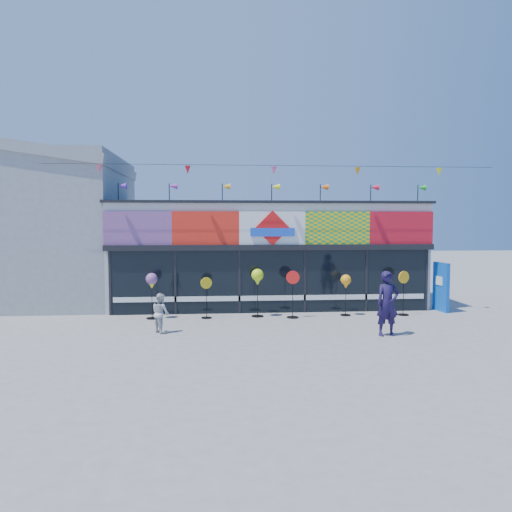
{
  "coord_description": "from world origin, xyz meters",
  "views": [
    {
      "loc": [
        -2.06,
        -14.54,
        3.35
      ],
      "look_at": [
        -0.71,
        2.0,
        2.19
      ],
      "focal_mm": 35.0,
      "sensor_mm": 36.0,
      "label": 1
    }
  ],
  "objects": [
    {
      "name": "blue_sign",
      "position": [
        6.3,
        3.24,
        0.91
      ],
      "size": [
        0.25,
        0.92,
        1.82
      ],
      "rotation": [
        0.0,
        0.0,
        0.13
      ],
      "color": "blue",
      "rests_on": "ground"
    },
    {
      "name": "ground",
      "position": [
        0.0,
        0.0,
        0.0
      ],
      "size": [
        80.0,
        80.0,
        0.0
      ],
      "primitive_type": "plane",
      "color": "slate",
      "rests_on": "ground"
    },
    {
      "name": "spinner_5",
      "position": [
        4.61,
        2.57,
        0.84
      ],
      "size": [
        0.43,
        0.4,
        1.58
      ],
      "color": "black",
      "rests_on": "ground"
    },
    {
      "name": "adult_man",
      "position": [
        2.95,
        -0.49,
        0.95
      ],
      "size": [
        0.75,
        0.54,
        1.9
      ],
      "primitive_type": "imported",
      "rotation": [
        0.0,
        0.0,
        0.13
      ],
      "color": "#191137",
      "rests_on": "ground"
    },
    {
      "name": "neighbour_building",
      "position": [
        -10.0,
        7.0,
        3.2
      ],
      "size": [
        8.18,
        7.2,
        6.87
      ],
      "color": "#95989A",
      "rests_on": "ground"
    },
    {
      "name": "spinner_4",
      "position": [
        2.54,
        2.68,
        1.17
      ],
      "size": [
        0.37,
        0.37,
        1.46
      ],
      "color": "black",
      "rests_on": "ground"
    },
    {
      "name": "spinner_1",
      "position": [
        -2.38,
        2.58,
        0.75
      ],
      "size": [
        0.39,
        0.36,
        1.42
      ],
      "color": "black",
      "rests_on": "ground"
    },
    {
      "name": "spinner_3",
      "position": [
        0.6,
        2.41,
        0.87
      ],
      "size": [
        0.46,
        0.42,
        1.64
      ],
      "color": "black",
      "rests_on": "ground"
    },
    {
      "name": "kite_shop",
      "position": [
        0.0,
        5.94,
        2.05
      ],
      "size": [
        16.0,
        5.7,
        5.31
      ],
      "color": "silver",
      "rests_on": "ground"
    },
    {
      "name": "child",
      "position": [
        -3.71,
        0.46,
        0.6
      ],
      "size": [
        0.62,
        0.66,
        1.19
      ],
      "primitive_type": "imported",
      "rotation": [
        0.0,
        0.0,
        2.23
      ],
      "color": "silver",
      "rests_on": "ground"
    },
    {
      "name": "spinner_0",
      "position": [
        -4.24,
        2.64,
        1.26
      ],
      "size": [
        0.4,
        0.4,
        1.58
      ],
      "color": "black",
      "rests_on": "ground"
    },
    {
      "name": "spinner_2",
      "position": [
        -0.6,
        2.72,
        1.35
      ],
      "size": [
        0.43,
        0.43,
        1.69
      ],
      "color": "black",
      "rests_on": "ground"
    }
  ]
}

